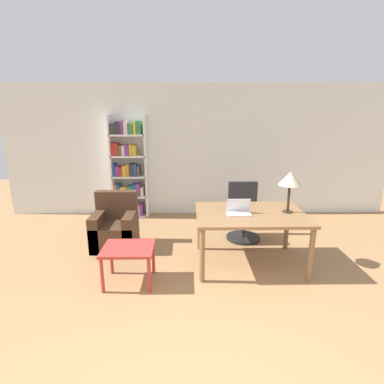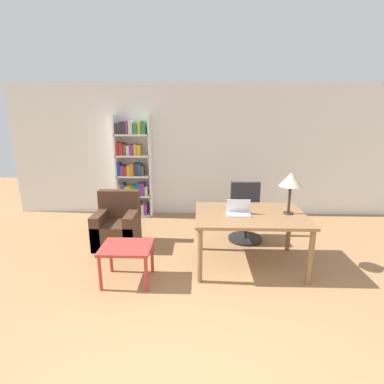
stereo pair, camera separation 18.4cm
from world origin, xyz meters
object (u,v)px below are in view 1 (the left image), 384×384
Objects in this scene: side_table_blue at (128,253)px; armchair at (115,229)px; office_chair at (243,214)px; bookshelf at (128,171)px; desk at (250,219)px; table_lamp at (290,179)px; laptop at (239,210)px.

side_table_blue is 1.19m from armchair.
office_chair is 2.17m from armchair.
bookshelf is at bearing 100.21° from side_table_blue.
desk is at bearing 16.35° from side_table_blue.
bookshelf reaches higher than table_lamp.
desk is at bearing -45.08° from bookshelf.
side_table_blue is at bearing -163.08° from laptop.
side_table_blue is 2.68m from bookshelf.
office_chair is 1.52× the size of side_table_blue.
table_lamp reaches higher than desk.
bookshelf is at bearing 131.96° from laptop.
armchair is (-2.58, 0.61, -0.95)m from table_lamp.
laptop reaches higher than desk.
office_chair is 2.23m from side_table_blue.
office_chair is (0.26, 0.99, -0.40)m from laptop.
desk is 0.99m from office_chair.
office_chair is at bearing 39.79° from side_table_blue.
office_chair is at bearing -27.81° from bookshelf.
laptop is at bearing -104.76° from office_chair.
office_chair is (0.09, 0.95, -0.26)m from desk.
desk reaches higher than side_table_blue.
armchair is at bearing -88.60° from bookshelf.
bookshelf reaches higher than desk.
table_lamp is 2.81m from armchair.
armchair is at bearing 166.75° from table_lamp.
desk is 2.38× the size of side_table_blue.
office_chair reaches higher than side_table_blue.
armchair is 0.42× the size of bookshelf.
bookshelf is (-1.92, 2.13, 0.15)m from laptop.
laptop reaches higher than office_chair.
laptop reaches higher than armchair.
table_lamp is 0.59× the size of office_chair.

